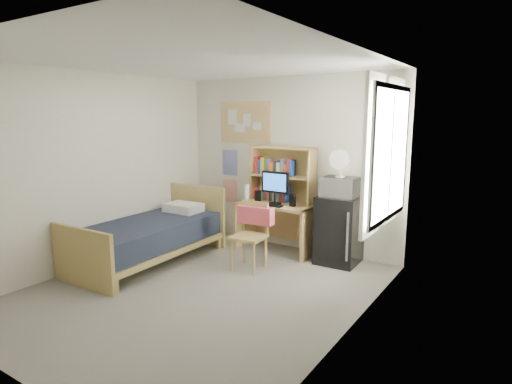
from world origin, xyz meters
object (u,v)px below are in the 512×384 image
Objects in this scene: bed at (148,242)px; microwave at (340,187)px; mini_fridge at (339,230)px; monitor at (275,188)px; desk at (277,227)px; speaker_right at (293,200)px; speaker_left at (258,196)px; desk_chair at (248,236)px; desk_fan at (341,165)px; bulletin_board at (245,122)px.

microwave reaches higher than bed.
monitor is at bearing -177.63° from mini_fridge.
microwave is at bearing -90.00° from mini_fridge.
desk is at bearing 90.00° from monitor.
speaker_right is 0.39× the size of microwave.
mini_fridge is at bearing 1.68° from desk.
mini_fridge is 1.10m from monitor.
speaker_left is at bearing -178.83° from mini_fridge.
speaker_right is (0.22, 0.82, 0.37)m from desk_chair.
desk_fan reaches higher than speaker_right.
mini_fridge is at bearing 90.00° from desk_fan.
bulletin_board is at bearing 168.20° from microwave.
desk_chair reaches higher than desk.
mini_fridge is at bearing 5.17° from monitor.
mini_fridge is 5.21× the size of speaker_right.
mini_fridge reaches higher than speaker_right.
microwave is (1.28, 0.05, 0.25)m from speaker_left.
desk_fan is at bearing 5.76° from speaker_right.
bed is 1.73m from speaker_left.
speaker_left is 0.53× the size of desk_fan.
speaker_left is (-0.38, 0.82, 0.37)m from desk_chair.
desk_fan is at bearing 4.01° from monitor.
desk_fan is (0.00, -0.02, 0.90)m from mini_fridge.
desk_fan is at bearing 0.00° from microwave.
monitor is at bearing -0.00° from speaker_left.
mini_fridge is (0.90, 0.90, 0.02)m from desk_chair.
bulletin_board is 1.00× the size of mini_fridge.
desk is 0.56× the size of bed.
desk is at bearing 168.69° from speaker_right.
desk_fan reaches higher than microwave.
microwave is at bearing 4.01° from monitor.
speaker_right is at bearing -11.31° from desk.
speaker_right reaches higher than bed.
desk is 6.49× the size of speaker_right.
desk_chair is at bearing -54.08° from bulletin_board.
desk_fan is at bearing 0.52° from desk.
desk is at bearing 177.73° from desk_fan.
desk_chair is at bearing 20.06° from bed.
desk_fan reaches higher than mini_fridge.
mini_fridge is at bearing 3.96° from speaker_left.
bed is 4.53× the size of microwave.
desk is 0.60m from monitor.
desk is 1.30× the size of desk_chair.
desk_chair is 2.74× the size of desk_fan.
bed is at bearing -163.44° from desk_chair.
speaker_left is at bearing -179.72° from microwave.
monitor is at bearing -178.79° from microwave.
monitor is 1.43× the size of desk_fan.
desk_chair is at bearing -137.29° from mini_fridge.
mini_fridge is 0.90m from desk_fan.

